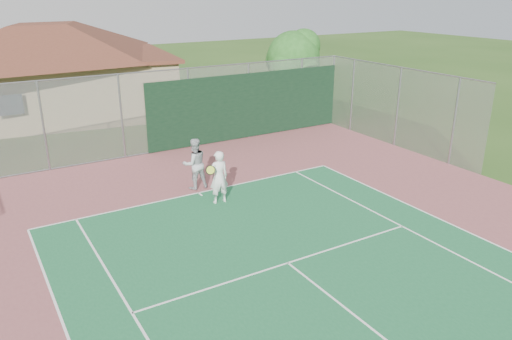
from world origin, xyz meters
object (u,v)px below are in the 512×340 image
Objects in this scene: player_grey_back at (195,164)px; tree at (295,60)px; player_white_front at (219,178)px; clubhouse at (48,61)px.

tree is at bearing -140.24° from player_grey_back.
clubhouse is at bearing -78.14° from player_white_front.
tree reaches higher than player_white_front.
tree is (11.36, -7.07, 0.11)m from clubhouse.
player_white_front is at bearing -73.69° from clubhouse.
player_white_front is (-9.02, -8.64, -2.20)m from tree.
tree is at bearing -132.86° from player_white_front.
clubhouse reaches higher than tree.
player_grey_back is (-0.14, 1.57, 0.01)m from player_white_front.
player_white_front is at bearing 97.29° from player_grey_back.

